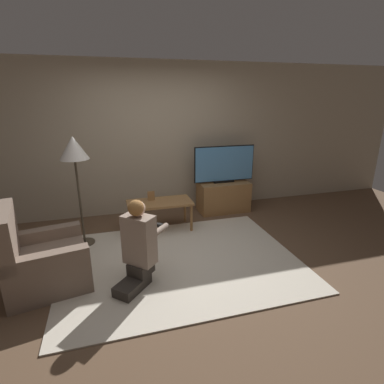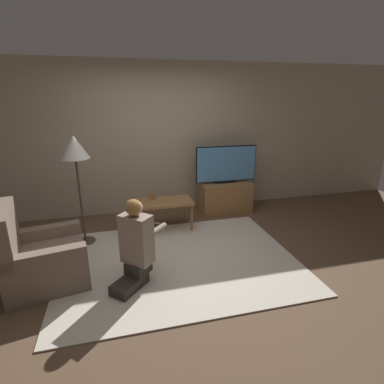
% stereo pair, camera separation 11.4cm
% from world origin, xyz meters
% --- Properties ---
extents(ground_plane, '(10.00, 10.00, 0.00)m').
position_xyz_m(ground_plane, '(0.00, 0.00, 0.00)').
color(ground_plane, brown).
extents(wall_back, '(10.00, 0.06, 2.60)m').
position_xyz_m(wall_back, '(0.00, 1.93, 1.30)').
color(wall_back, tan).
rests_on(wall_back, ground_plane).
extents(rug, '(2.95, 2.24, 0.02)m').
position_xyz_m(rug, '(0.00, 0.00, 0.01)').
color(rug, beige).
rests_on(rug, ground_plane).
extents(tv_stand, '(0.90, 0.47, 0.54)m').
position_xyz_m(tv_stand, '(1.18, 1.53, 0.27)').
color(tv_stand, olive).
rests_on(tv_stand, ground_plane).
extents(tv, '(1.11, 0.08, 0.66)m').
position_xyz_m(tv, '(1.18, 1.53, 0.87)').
color(tv, black).
rests_on(tv, tv_stand).
extents(coffee_table, '(0.99, 0.48, 0.47)m').
position_xyz_m(coffee_table, '(-0.08, 1.02, 0.42)').
color(coffee_table, olive).
rests_on(coffee_table, ground_plane).
extents(floor_lamp, '(0.38, 0.38, 1.54)m').
position_xyz_m(floor_lamp, '(-1.21, 0.85, 1.30)').
color(floor_lamp, '#4C4233').
rests_on(floor_lamp, ground_plane).
extents(armchair, '(0.96, 0.93, 0.95)m').
position_xyz_m(armchair, '(-1.58, -0.08, 0.30)').
color(armchair, '#7A6656').
rests_on(armchair, ground_plane).
extents(person_kneeling, '(0.71, 0.74, 0.99)m').
position_xyz_m(person_kneeling, '(-0.55, -0.33, 0.49)').
color(person_kneeling, '#332D28').
rests_on(person_kneeling, rug).
extents(picture_frame, '(0.11, 0.01, 0.15)m').
position_xyz_m(picture_frame, '(-0.20, 1.11, 0.55)').
color(picture_frame, olive).
rests_on(picture_frame, coffee_table).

